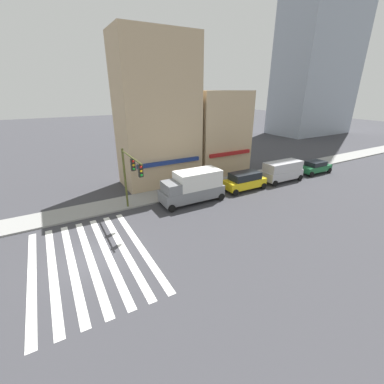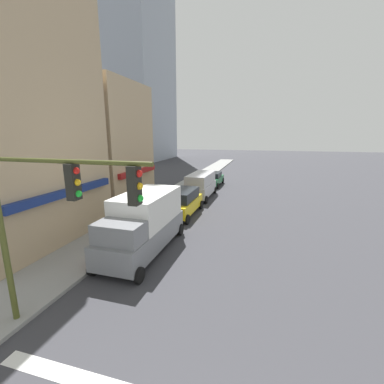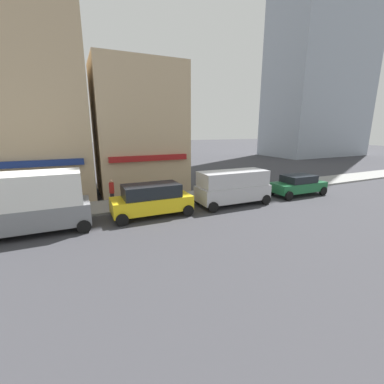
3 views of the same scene
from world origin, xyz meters
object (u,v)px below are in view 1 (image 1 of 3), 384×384
suv_yellow (245,181)px  fire_hydrant (165,194)px  sedan_green (315,167)px  pedestrian_red_jacket (216,176)px  van_silver (282,170)px  box_truck_grey (193,186)px  traffic_signal (131,171)px

suv_yellow → fire_hydrant: size_ratio=5.60×
sedan_green → pedestrian_red_jacket: pedestrian_red_jacket is taller
van_silver → sedan_green: bearing=0.8°
box_truck_grey → suv_yellow: size_ratio=1.32×
traffic_signal → fire_hydrant: bearing=27.7°
traffic_signal → van_silver: traffic_signal is taller
pedestrian_red_jacket → sedan_green: bearing=-33.9°
traffic_signal → sedan_green: 24.43m
traffic_signal → fire_hydrant: size_ratio=6.56×
suv_yellow → pedestrian_red_jacket: suv_yellow is taller
box_truck_grey → fire_hydrant: (-2.20, 1.70, -0.97)m
traffic_signal → pedestrian_red_jacket: bearing=15.8°
traffic_signal → van_silver: (18.12, 0.25, -2.76)m
pedestrian_red_jacket → van_silver: bearing=-42.2°
suv_yellow → van_silver: 5.74m
fire_hydrant → van_silver: bearing=-6.7°
van_silver → pedestrian_red_jacket: size_ratio=2.84×
traffic_signal → pedestrian_red_jacket: traffic_signal is taller
traffic_signal → box_truck_grey: bearing=2.5°
traffic_signal → box_truck_grey: traffic_signal is taller
box_truck_grey → suv_yellow: bearing=0.6°
van_silver → fire_hydrant: 14.50m
suv_yellow → sedan_green: 11.84m
suv_yellow → pedestrian_red_jacket: (-1.91, 2.70, 0.04)m
fire_hydrant → sedan_green: bearing=-4.7°
box_truck_grey → van_silver: (12.19, -0.00, -0.30)m
van_silver → box_truck_grey: bearing=-179.2°
sedan_green → van_silver: bearing=-178.7°
box_truck_grey → pedestrian_red_jacket: bearing=31.4°
fire_hydrant → traffic_signal: bearing=-152.3°
van_silver → suv_yellow: bearing=-179.2°
box_truck_grey → suv_yellow: box_truck_grey is taller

